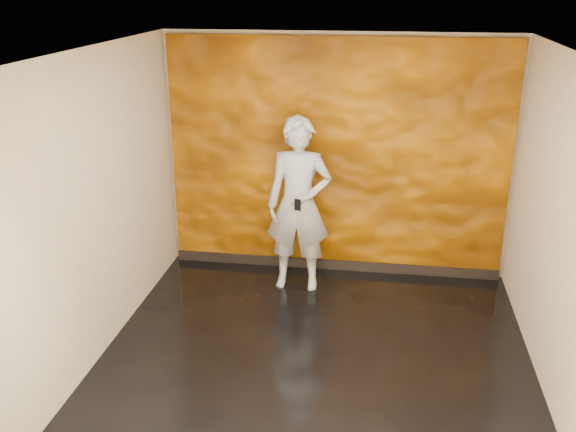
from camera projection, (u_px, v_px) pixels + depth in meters
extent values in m
cube|color=black|center=(315.00, 355.00, 6.06)|extent=(4.00, 4.00, 0.01)
cube|color=beige|center=(337.00, 156.00, 7.41)|extent=(4.00, 0.02, 2.80)
cube|color=beige|center=(280.00, 336.00, 3.71)|extent=(4.00, 0.02, 2.80)
cube|color=beige|center=(100.00, 205.00, 5.85)|extent=(0.02, 4.00, 2.80)
cube|color=beige|center=(559.00, 229.00, 5.28)|extent=(0.02, 4.00, 2.80)
cube|color=white|center=(321.00, 51.00, 5.07)|extent=(4.00, 4.00, 0.01)
cube|color=#D87700|center=(336.00, 159.00, 7.38)|extent=(3.90, 0.06, 2.75)
cube|color=black|center=(333.00, 265.00, 7.81)|extent=(3.90, 0.04, 0.12)
imported|color=#9BA1A9|center=(299.00, 205.00, 7.09)|extent=(0.72, 0.47, 1.97)
cube|color=black|center=(298.00, 205.00, 6.76)|extent=(0.07, 0.03, 0.13)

